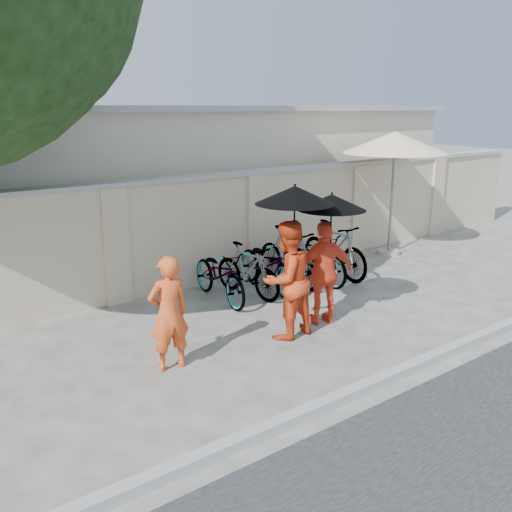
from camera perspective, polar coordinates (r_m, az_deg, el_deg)
ground at (r=8.23m, az=2.08°, el=-8.90°), size 80.00×80.00×0.00m
kerb at (r=7.12m, az=11.12°, el=-12.63°), size 40.00×0.16×0.12m
compound_wall at (r=10.96m, az=-4.61°, el=2.57°), size 20.00×0.30×2.00m
building_behind at (r=14.59m, az=-9.66°, el=7.83°), size 14.00×6.00×3.20m
monk_left at (r=7.36m, az=-8.73°, el=-5.68°), size 0.58×0.40×1.51m
monk_center at (r=8.25m, az=3.12°, el=-2.39°), size 0.89×0.72×1.74m
parasol_center at (r=7.95m, az=3.90°, el=6.10°), size 1.12×1.12×1.25m
monk_right at (r=8.84m, az=6.87°, el=-1.71°), size 1.03×0.71×1.62m
parasol_right at (r=8.56m, az=7.57°, el=5.36°), size 1.04×1.04×1.12m
patio_umbrella at (r=13.09m, az=13.72°, el=10.85°), size 2.47×2.47×2.78m
bike_0 at (r=9.91m, az=-3.63°, el=-1.86°), size 0.86×1.87×0.95m
bike_1 at (r=10.13m, az=-0.86°, el=-1.44°), size 0.63×1.64×0.96m
bike_2 at (r=10.50m, az=1.12°, el=-0.80°), size 0.88×1.92×0.98m
bike_3 at (r=10.80m, az=3.34°, el=-0.04°), size 0.58×1.85×1.10m
bike_4 at (r=11.07m, az=5.79°, el=-0.03°), size 0.75×1.90×0.98m
bike_5 at (r=11.39m, az=7.83°, el=0.65°), size 0.63×1.87×1.11m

